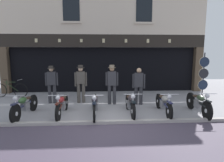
% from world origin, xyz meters
% --- Properties ---
extents(ground, '(23.60, 22.00, 0.18)m').
position_xyz_m(ground, '(0.00, -0.98, -0.04)').
color(ground, gray).
extents(shop_facade, '(11.90, 4.42, 6.14)m').
position_xyz_m(shop_facade, '(0.00, 7.02, 1.68)').
color(shop_facade, black).
rests_on(shop_facade, ground).
extents(motorcycle_far_left, '(0.62, 2.03, 0.92)m').
position_xyz_m(motorcycle_far_left, '(-2.94, 0.96, 0.42)').
color(motorcycle_far_left, black).
rests_on(motorcycle_far_left, ground).
extents(motorcycle_left, '(0.62, 2.00, 0.90)m').
position_xyz_m(motorcycle_left, '(-1.62, 0.99, 0.42)').
color(motorcycle_left, black).
rests_on(motorcycle_left, ground).
extents(motorcycle_center_left, '(0.62, 2.07, 0.92)m').
position_xyz_m(motorcycle_center_left, '(-0.43, 0.87, 0.43)').
color(motorcycle_center_left, black).
rests_on(motorcycle_center_left, ground).
extents(motorcycle_center, '(0.62, 1.95, 0.91)m').
position_xyz_m(motorcycle_center, '(0.88, 0.95, 0.42)').
color(motorcycle_center, black).
rests_on(motorcycle_center, ground).
extents(motorcycle_center_right, '(0.62, 2.02, 0.90)m').
position_xyz_m(motorcycle_center_right, '(2.14, 0.97, 0.41)').
color(motorcycle_center_right, black).
rests_on(motorcycle_center_right, ground).
extents(motorcycle_right, '(0.62, 2.05, 0.93)m').
position_xyz_m(motorcycle_right, '(3.42, 0.84, 0.43)').
color(motorcycle_right, black).
rests_on(motorcycle_right, ground).
extents(salesman_left, '(0.56, 0.33, 1.70)m').
position_xyz_m(salesman_left, '(-2.42, 2.79, 0.94)').
color(salesman_left, '#2D2D33').
rests_on(salesman_left, ground).
extents(shopkeeper_center, '(0.56, 0.37, 1.73)m').
position_xyz_m(shopkeeper_center, '(-1.11, 2.80, 0.97)').
color(shopkeeper_center, '#47423D').
rests_on(shopkeeper_center, ground).
extents(salesman_right, '(0.56, 0.36, 1.76)m').
position_xyz_m(salesman_right, '(0.29, 2.46, 0.98)').
color(salesman_right, '#2D2D33').
rests_on(salesman_right, ground).
extents(assistant_far_right, '(0.55, 0.31, 1.63)m').
position_xyz_m(assistant_far_right, '(1.46, 2.33, 0.90)').
color(assistant_far_right, '#2D2D33').
rests_on(assistant_far_right, ground).
extents(tyre_sign_pole, '(0.52, 0.06, 2.29)m').
position_xyz_m(tyre_sign_pole, '(4.90, 3.25, 1.25)').
color(tyre_sign_pole, '#232328').
rests_on(tyre_sign_pole, ground).
extents(advert_board_near, '(0.79, 0.03, 0.89)m').
position_xyz_m(advert_board_near, '(-3.18, 5.40, 1.66)').
color(advert_board_near, silver).
extents(leaning_bicycle, '(1.81, 0.50, 0.96)m').
position_xyz_m(leaning_bicycle, '(-4.90, 4.13, 0.39)').
color(leaning_bicycle, black).
rests_on(leaning_bicycle, ground).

